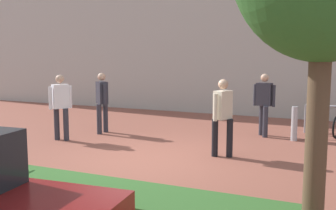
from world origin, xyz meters
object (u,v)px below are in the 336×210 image
at_px(bollard_steel, 294,124).
at_px(person_shirt_white, 223,113).
at_px(person_suited_dark, 264,101).
at_px(person_shirt_blue, 61,103).
at_px(person_suited_navy, 102,99).

height_order(bollard_steel, person_shirt_white, person_shirt_white).
relative_size(person_shirt_white, person_suited_dark, 1.00).
bearing_deg(person_suited_dark, bollard_steel, -17.11).
height_order(bollard_steel, person_shirt_blue, person_shirt_blue).
bearing_deg(bollard_steel, person_shirt_white, -118.58).
height_order(person_suited_navy, person_shirt_blue, same).
xyz_separation_m(person_suited_navy, person_shirt_white, (3.86, -1.17, 0.00)).
relative_size(person_shirt_white, person_shirt_blue, 1.00).
bearing_deg(bollard_steel, person_suited_navy, -167.27).
xyz_separation_m(person_shirt_white, person_suited_dark, (0.42, 2.59, 0.00)).
distance_m(person_shirt_white, person_shirt_blue, 4.34).
xyz_separation_m(person_shirt_white, person_shirt_blue, (-4.34, -0.06, 0.00)).
bearing_deg(person_suited_dark, person_suited_navy, -161.68).
relative_size(person_shirt_blue, person_suited_dark, 1.00).
xyz_separation_m(person_suited_navy, person_shirt_blue, (-0.47, -1.23, 0.00)).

